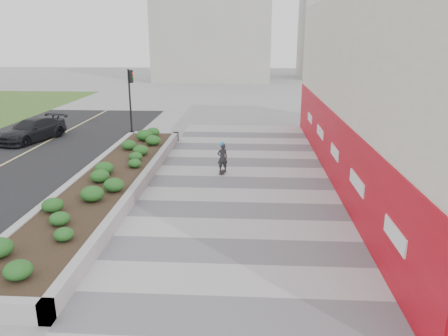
% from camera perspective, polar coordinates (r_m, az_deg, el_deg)
% --- Properties ---
extents(ground, '(160.00, 160.00, 0.00)m').
position_cam_1_polar(ground, '(11.77, 1.35, -14.87)').
color(ground, gray).
rests_on(ground, ground).
extents(walkway, '(8.00, 36.00, 0.01)m').
position_cam_1_polar(walkway, '(14.40, 1.78, -8.56)').
color(walkway, '#A8A8AD').
rests_on(walkway, ground).
extents(building, '(6.04, 24.08, 8.00)m').
position_cam_1_polar(building, '(20.24, 22.85, 9.30)').
color(building, beige).
rests_on(building, ground).
extents(planter, '(3.00, 18.00, 0.90)m').
position_cam_1_polar(planter, '(18.87, -14.79, -1.51)').
color(planter, '#9E9EA0').
rests_on(planter, ground).
extents(traffic_signal_near, '(0.33, 0.28, 4.20)m').
position_cam_1_polar(traffic_signal_near, '(28.72, -12.10, 9.66)').
color(traffic_signal_near, black).
rests_on(traffic_signal_near, ground).
extents(distant_bldg_north_l, '(16.00, 12.00, 20.00)m').
position_cam_1_polar(distant_bldg_north_l, '(65.33, -1.44, 20.22)').
color(distant_bldg_north_l, '#ADAAA3').
rests_on(distant_bldg_north_l, ground).
extents(manhole_cover, '(0.44, 0.44, 0.01)m').
position_cam_1_polar(manhole_cover, '(14.40, 3.79, -8.61)').
color(manhole_cover, '#595654').
rests_on(manhole_cover, ground).
extents(skateboarder, '(0.58, 0.74, 1.52)m').
position_cam_1_polar(skateboarder, '(20.27, -0.20, 1.37)').
color(skateboarder, beige).
rests_on(skateboarder, ground).
extents(car_dark, '(3.22, 5.01, 1.35)m').
position_cam_1_polar(car_dark, '(29.25, -23.76, 4.58)').
color(car_dark, black).
rests_on(car_dark, ground).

